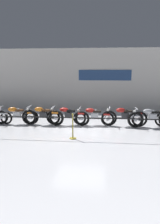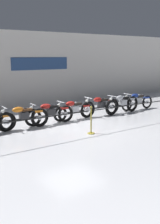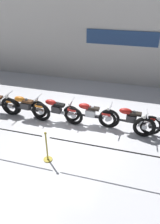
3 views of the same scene
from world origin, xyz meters
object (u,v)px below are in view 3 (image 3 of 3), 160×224
Objects in this scene: motorcycle_red_5 at (130,120)px; stanchion_mid_left at (47,151)px; motorcycle_red_3 at (55,110)px; motorcycle_orange_2 at (25,107)px; motorcycle_red_4 at (89,114)px; stanchion_far_left at (7,133)px.

motorcycle_red_5 is 2.14× the size of stanchion_mid_left.
stanchion_mid_left is at bearing -135.14° from motorcycle_red_5.
motorcycle_red_5 reaches higher than motorcycle_red_3.
stanchion_mid_left reaches higher than motorcycle_orange_2.
motorcycle_red_3 is 1.07× the size of motorcycle_red_4.
stanchion_far_left is (-0.71, -2.17, 0.29)m from motorcycle_red_3.
stanchion_mid_left is at bearing -48.34° from motorcycle_orange_2.
motorcycle_red_4 is 0.17× the size of stanchion_far_left.
motorcycle_orange_2 reaches higher than motorcycle_red_4.
motorcycle_red_5 is 0.18× the size of stanchion_far_left.
stanchion_far_left is (-2.02, -2.29, 0.30)m from motorcycle_red_4.
stanchion_far_left reaches higher than motorcycle_red_4.
motorcycle_red_3 is at bearing -174.48° from motorcycle_red_4.
stanchion_far_left is at bearing -75.04° from motorcycle_orange_2.
motorcycle_orange_2 is 2.10× the size of stanchion_mid_left.
motorcycle_orange_2 is 2.76m from stanchion_mid_left.
motorcycle_red_3 is (1.26, 0.10, -0.01)m from motorcycle_orange_2.
motorcycle_orange_2 is 4.10m from motorcycle_red_5.
motorcycle_orange_2 and motorcycle_red_5 have the same top height.
stanchion_far_left is 1.34m from stanchion_mid_left.
motorcycle_red_4 is at bearing 5.12° from motorcycle_orange_2.
stanchion_mid_left is (-2.26, -2.25, -0.13)m from motorcycle_red_5.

